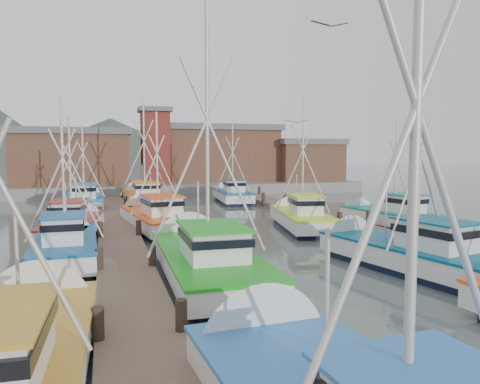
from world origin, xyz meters
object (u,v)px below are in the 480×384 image
object	(u,v)px
boat_4	(204,258)
boat_12	(144,198)
boat_8	(155,218)
lookout_tower	(155,145)

from	to	relation	value
boat_4	boat_12	distance (m)	25.21
boat_4	boat_8	bearing A→B (deg)	93.74
boat_4	boat_8	xyz separation A→B (m)	(-0.62, 11.89, -0.01)
lookout_tower	boat_4	distance (m)	35.96
boat_4	boat_12	size ratio (longest dim) A/B	1.08
boat_8	boat_4	bearing A→B (deg)	-94.57
boat_12	boat_4	bearing A→B (deg)	-90.97
lookout_tower	boat_12	world-z (taller)	lookout_tower
boat_12	lookout_tower	bearing A→B (deg)	76.55
boat_4	boat_12	bearing A→B (deg)	91.16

